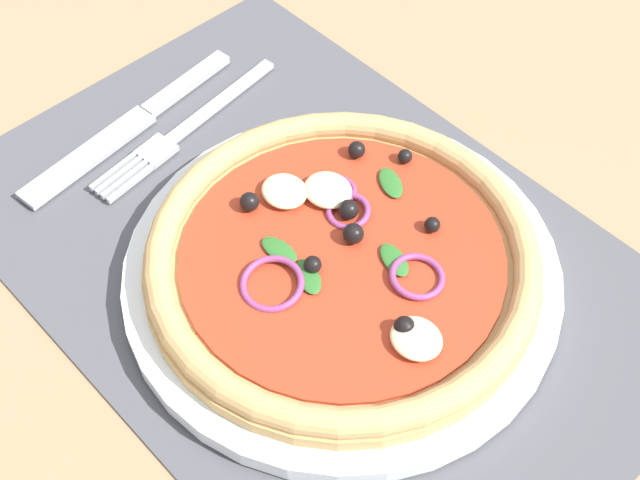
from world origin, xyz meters
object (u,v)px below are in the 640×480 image
object	(u,v)px
plate	(345,272)
fork	(180,133)
pizza	(345,255)
knife	(129,126)

from	to	relation	value
plate	fork	size ratio (longest dim) A/B	1.57
pizza	knife	bearing A→B (deg)	6.06
fork	knife	size ratio (longest dim) A/B	0.90
plate	fork	xyz separation A→B (cm)	(17.79, -0.13, -0.43)
fork	pizza	bearing A→B (deg)	82.32
knife	fork	bearing A→B (deg)	119.81
pizza	knife	distance (cm)	21.13
knife	plate	bearing A→B (deg)	89.27
plate	knife	xyz separation A→B (cm)	(20.94, 2.20, -0.39)
fork	knife	bearing A→B (deg)	-60.77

